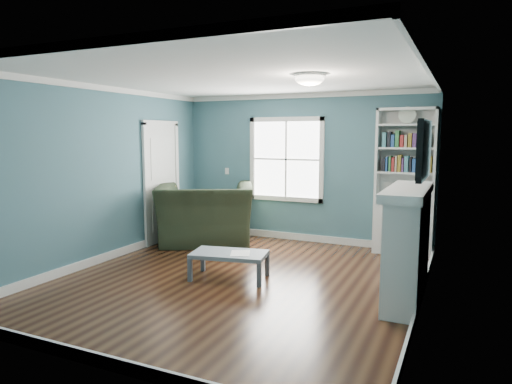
% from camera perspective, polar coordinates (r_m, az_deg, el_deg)
% --- Properties ---
extents(floor, '(5.00, 5.00, 0.00)m').
position_cam_1_polar(floor, '(6.08, -2.19, -10.94)').
color(floor, black).
rests_on(floor, ground).
extents(room_walls, '(5.00, 5.00, 5.00)m').
position_cam_1_polar(room_walls, '(5.78, -2.26, 4.13)').
color(room_walls, '#426B7A').
rests_on(room_walls, ground).
extents(trim, '(4.50, 5.00, 2.60)m').
position_cam_1_polar(trim, '(5.81, -2.24, 0.73)').
color(trim, white).
rests_on(trim, ground).
extents(window, '(1.40, 0.06, 1.50)m').
position_cam_1_polar(window, '(8.18, 3.79, 4.09)').
color(window, white).
rests_on(window, room_walls).
extents(bookshelf, '(0.90, 0.35, 2.31)m').
position_cam_1_polar(bookshelf, '(7.56, 18.05, -0.51)').
color(bookshelf, silver).
rests_on(bookshelf, ground).
extents(fireplace, '(0.44, 1.58, 1.30)m').
position_cam_1_polar(fireplace, '(5.52, 18.55, -6.33)').
color(fireplace, black).
rests_on(fireplace, ground).
extents(tv, '(0.06, 1.10, 0.65)m').
position_cam_1_polar(tv, '(5.37, 20.30, 4.98)').
color(tv, black).
rests_on(tv, fireplace).
extents(door, '(0.12, 0.98, 2.17)m').
position_cam_1_polar(door, '(8.18, -11.71, 1.31)').
color(door, silver).
rests_on(door, ground).
extents(ceiling_fixture, '(0.38, 0.38, 0.15)m').
position_cam_1_polar(ceiling_fixture, '(5.56, 6.73, 13.95)').
color(ceiling_fixture, white).
rests_on(ceiling_fixture, room_walls).
extents(light_switch, '(0.08, 0.01, 0.12)m').
position_cam_1_polar(light_switch, '(8.70, -3.64, 2.63)').
color(light_switch, white).
rests_on(light_switch, room_walls).
extents(recliner, '(1.90, 1.66, 1.40)m').
position_cam_1_polar(recliner, '(7.97, -6.31, -1.45)').
color(recliner, black).
rests_on(recliner, ground).
extents(coffee_table, '(1.06, 0.71, 0.35)m').
position_cam_1_polar(coffee_table, '(6.06, -3.36, -7.95)').
color(coffee_table, '#4A5059').
rests_on(coffee_table, ground).
extents(paper_sheet, '(0.35, 0.38, 0.00)m').
position_cam_1_polar(paper_sheet, '(5.99, -1.98, -7.66)').
color(paper_sheet, white).
rests_on(paper_sheet, coffee_table).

